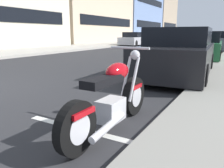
{
  "coord_description": "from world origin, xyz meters",
  "views": [
    {
      "loc": [
        -2.27,
        -5.73,
        1.29
      ],
      "look_at": [
        0.56,
        -4.12,
        0.55
      ],
      "focal_mm": 35.81,
      "sensor_mm": 36.0,
      "label": 1
    }
  ],
  "objects_px": {
    "parked_car_across_street": "(220,42)",
    "parked_car_near_corner": "(201,47)",
    "crossing_truck": "(205,36)",
    "parked_car_second_in_row": "(179,54)",
    "parked_motorcycle": "(112,100)",
    "car_opposite_curb": "(133,39)"
  },
  "relations": [
    {
      "from": "parked_motorcycle",
      "to": "parked_car_second_in_row",
      "type": "relative_size",
      "value": 0.47
    },
    {
      "from": "parked_car_second_in_row",
      "to": "parked_car_near_corner",
      "type": "bearing_deg",
      "value": -2.02
    },
    {
      "from": "crossing_truck",
      "to": "parked_car_near_corner",
      "type": "bearing_deg",
      "value": 97.62
    },
    {
      "from": "parked_car_across_street",
      "to": "crossing_truck",
      "type": "xyz_separation_m",
      "value": [
        18.12,
        3.5,
        0.18
      ]
    },
    {
      "from": "parked_car_near_corner",
      "to": "parked_motorcycle",
      "type": "bearing_deg",
      "value": 178.35
    },
    {
      "from": "parked_car_near_corner",
      "to": "car_opposite_curb",
      "type": "xyz_separation_m",
      "value": [
        9.8,
        8.16,
        0.03
      ]
    },
    {
      "from": "parked_car_across_street",
      "to": "parked_car_near_corner",
      "type": "bearing_deg",
      "value": 173.78
    },
    {
      "from": "parked_car_across_street",
      "to": "parked_motorcycle",
      "type": "bearing_deg",
      "value": 177.45
    },
    {
      "from": "parked_motorcycle",
      "to": "parked_car_second_in_row",
      "type": "xyz_separation_m",
      "value": [
        4.29,
        0.16,
        0.27
      ]
    },
    {
      "from": "parked_car_second_in_row",
      "to": "crossing_truck",
      "type": "height_order",
      "value": "crossing_truck"
    },
    {
      "from": "parked_car_near_corner",
      "to": "parked_car_across_street",
      "type": "xyz_separation_m",
      "value": [
        6.08,
        -0.44,
        0.05
      ]
    },
    {
      "from": "car_opposite_curb",
      "to": "parked_car_across_street",
      "type": "bearing_deg",
      "value": 62.22
    },
    {
      "from": "parked_motorcycle",
      "to": "crossing_truck",
      "type": "bearing_deg",
      "value": 6.37
    },
    {
      "from": "parked_motorcycle",
      "to": "parked_car_second_in_row",
      "type": "height_order",
      "value": "parked_car_second_in_row"
    },
    {
      "from": "parked_motorcycle",
      "to": "parked_car_across_street",
      "type": "distance_m",
      "value": 15.6
    },
    {
      "from": "parked_car_near_corner",
      "to": "car_opposite_curb",
      "type": "bearing_deg",
      "value": 36.22
    },
    {
      "from": "parked_car_second_in_row",
      "to": "car_opposite_curb",
      "type": "distance_m",
      "value": 17.18
    },
    {
      "from": "parked_motorcycle",
      "to": "crossing_truck",
      "type": "xyz_separation_m",
      "value": [
        33.73,
        3.38,
        0.45
      ]
    },
    {
      "from": "parked_car_across_street",
      "to": "parked_car_second_in_row",
      "type": "bearing_deg",
      "value": 176.47
    },
    {
      "from": "car_opposite_curb",
      "to": "parked_motorcycle",
      "type": "bearing_deg",
      "value": 19.32
    },
    {
      "from": "parked_motorcycle",
      "to": "parked_car_across_street",
      "type": "relative_size",
      "value": 0.46
    },
    {
      "from": "parked_motorcycle",
      "to": "parked_car_near_corner",
      "type": "distance_m",
      "value": 9.53
    }
  ]
}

